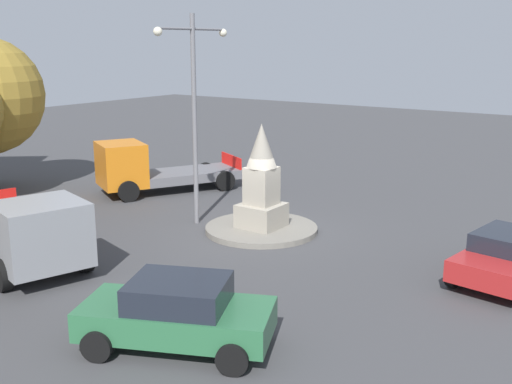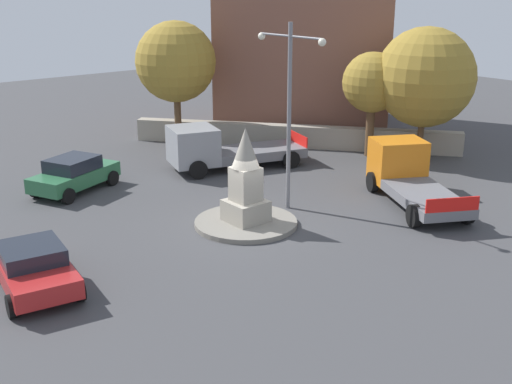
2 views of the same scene
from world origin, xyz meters
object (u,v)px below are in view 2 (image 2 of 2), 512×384
(car_red_far_side, at_px, (33,266))
(tree_near_wall, at_px, (372,83))
(monument, at_px, (246,180))
(streetlamp, at_px, (289,98))
(corner_building, at_px, (310,40))
(truck_grey_approaching, at_px, (219,149))
(tree_far_corner, at_px, (176,62))
(car_green_waiting, at_px, (74,174))
(truck_orange_near_island, at_px, (408,174))
(tree_mid_cluster, at_px, (425,77))

(car_red_far_side, xyz_separation_m, tree_near_wall, (3.82, -18.68, 2.95))
(monument, distance_m, streetlamp, 3.58)
(monument, relative_size, corner_building, 0.34)
(truck_grey_approaching, height_order, tree_far_corner, tree_far_corner)
(streetlamp, distance_m, car_green_waiting, 9.73)
(monument, bearing_deg, truck_grey_approaching, -28.52)
(tree_near_wall, bearing_deg, car_green_waiting, 74.38)
(car_red_far_side, xyz_separation_m, tree_far_corner, (11.59, -12.34, 3.73))
(truck_grey_approaching, bearing_deg, truck_orange_near_island, -157.51)
(corner_building, relative_size, tree_near_wall, 1.96)
(streetlamp, relative_size, corner_building, 0.69)
(car_red_far_side, xyz_separation_m, tree_mid_cluster, (1.90, -20.24, 3.30))
(tree_near_wall, bearing_deg, tree_mid_cluster, -140.81)
(streetlamp, distance_m, truck_orange_near_island, 5.98)
(car_red_far_side, bearing_deg, car_green_waiting, -31.42)
(car_red_far_side, relative_size, corner_building, 0.41)
(streetlamp, height_order, tree_far_corner, streetlamp)
(tree_near_wall, relative_size, tree_far_corner, 0.79)
(tree_near_wall, distance_m, tree_mid_cluster, 2.51)
(streetlamp, distance_m, car_red_far_side, 10.88)
(truck_grey_approaching, xyz_separation_m, tree_near_wall, (-2.74, -7.34, 2.66))
(car_red_far_side, bearing_deg, corner_building, -62.42)
(tree_near_wall, height_order, tree_mid_cluster, tree_mid_cluster)
(truck_orange_near_island, xyz_separation_m, tree_mid_cluster, (3.56, -5.50, 2.99))
(car_green_waiting, xyz_separation_m, truck_grey_approaching, (-1.17, -6.62, 0.23))
(truck_grey_approaching, distance_m, corner_building, 11.84)
(monument, height_order, truck_grey_approaching, monument)
(car_green_waiting, relative_size, tree_near_wall, 0.82)
(tree_near_wall, bearing_deg, corner_building, -20.54)
(truck_orange_near_island, distance_m, tree_near_wall, 7.25)
(monument, xyz_separation_m, car_red_far_side, (-0.11, 7.83, -0.99))
(car_red_far_side, height_order, corner_building, corner_building)
(car_green_waiting, distance_m, corner_building, 17.62)
(streetlamp, bearing_deg, truck_orange_near_island, -116.21)
(car_green_waiting, bearing_deg, monument, -157.75)
(car_green_waiting, relative_size, tree_mid_cluster, 0.66)
(tree_far_corner, bearing_deg, truck_grey_approaching, 168.77)
(corner_building, xyz_separation_m, tree_near_wall, (-7.38, 2.77, -1.42))
(car_green_waiting, xyz_separation_m, corner_building, (3.48, -16.72, 4.31))
(car_red_far_side, height_order, tree_mid_cluster, tree_mid_cluster)
(monument, distance_m, car_green_waiting, 8.28)
(monument, height_order, truck_orange_near_island, monument)
(tree_far_corner, bearing_deg, car_green_waiting, 116.93)
(truck_orange_near_island, height_order, corner_building, corner_building)
(monument, distance_m, corner_building, 17.88)
(streetlamp, relative_size, car_red_far_side, 1.68)
(car_red_far_side, relative_size, tree_near_wall, 0.81)
(truck_grey_approaching, bearing_deg, monument, 151.48)
(monument, xyz_separation_m, tree_mid_cluster, (1.79, -12.41, 2.31))
(tree_mid_cluster, bearing_deg, truck_grey_approaching, 62.38)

